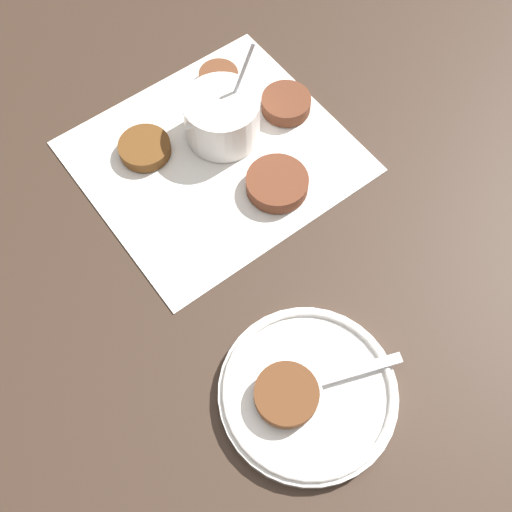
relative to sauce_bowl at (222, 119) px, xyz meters
name	(u,v)px	position (x,y,z in m)	size (l,w,h in m)	color
ground_plane	(219,154)	(0.02, 0.02, -0.03)	(4.00, 4.00, 0.00)	#38281E
napkin	(214,155)	(0.03, 0.02, -0.03)	(0.36, 0.33, 0.00)	white
sauce_bowl	(222,119)	(0.00, 0.00, 0.00)	(0.12, 0.10, 0.13)	white
fritter_0	(145,148)	(0.10, -0.04, -0.02)	(0.07, 0.07, 0.02)	brown
fritter_1	(219,77)	(-0.05, -0.08, -0.02)	(0.06, 0.06, 0.02)	brown
fritter_2	(286,103)	(-0.10, 0.02, -0.02)	(0.07, 0.07, 0.02)	brown
fritter_3	(277,183)	(0.00, 0.12, -0.02)	(0.08, 0.08, 0.02)	brown
serving_plate	(308,392)	(0.15, 0.35, -0.02)	(0.20, 0.20, 0.02)	white
fritter_on_plate	(286,395)	(0.18, 0.34, 0.00)	(0.07, 0.07, 0.02)	brown
fork	(321,380)	(0.14, 0.35, -0.01)	(0.15, 0.08, 0.00)	silver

